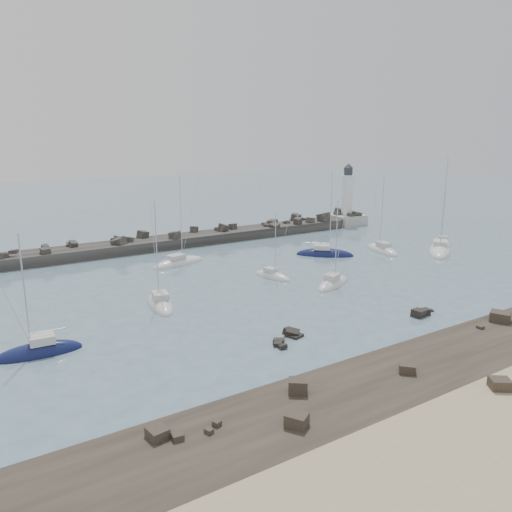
{
  "coord_description": "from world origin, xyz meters",
  "views": [
    {
      "loc": [
        -31.81,
        -46.65,
        20.05
      ],
      "look_at": [
        5.66,
        12.0,
        3.19
      ],
      "focal_mm": 35.0,
      "sensor_mm": 36.0,
      "label": 1
    }
  ],
  "objects_px": {
    "sailboat_3": "(160,304)",
    "sailboat_8": "(382,251)",
    "lighthouse": "(347,211)",
    "sailboat_4": "(179,263)",
    "sailboat_5": "(272,277)",
    "sailboat_7": "(325,255)",
    "sailboat_9": "(440,251)",
    "sailboat_2": "(39,353)",
    "sailboat_10": "(442,243)",
    "sailboat_6": "(333,284)"
  },
  "relations": [
    {
      "from": "sailboat_9",
      "to": "sailboat_10",
      "type": "relative_size",
      "value": 1.62
    },
    {
      "from": "sailboat_2",
      "to": "sailboat_10",
      "type": "xyz_separation_m",
      "value": [
        73.82,
        11.65,
        -0.02
      ]
    },
    {
      "from": "sailboat_3",
      "to": "sailboat_8",
      "type": "bearing_deg",
      "value": 7.8
    },
    {
      "from": "sailboat_5",
      "to": "sailboat_8",
      "type": "height_order",
      "value": "sailboat_8"
    },
    {
      "from": "sailboat_6",
      "to": "sailboat_8",
      "type": "bearing_deg",
      "value": 27.52
    },
    {
      "from": "sailboat_8",
      "to": "sailboat_5",
      "type": "bearing_deg",
      "value": -172.66
    },
    {
      "from": "lighthouse",
      "to": "sailboat_3",
      "type": "distance_m",
      "value": 65.17
    },
    {
      "from": "sailboat_2",
      "to": "sailboat_10",
      "type": "relative_size",
      "value": 1.15
    },
    {
      "from": "lighthouse",
      "to": "sailboat_3",
      "type": "bearing_deg",
      "value": -152.48
    },
    {
      "from": "sailboat_10",
      "to": "sailboat_3",
      "type": "bearing_deg",
      "value": -175.47
    },
    {
      "from": "sailboat_3",
      "to": "sailboat_4",
      "type": "xyz_separation_m",
      "value": [
        10.06,
        17.2,
        -0.02
      ]
    },
    {
      "from": "sailboat_5",
      "to": "sailboat_8",
      "type": "bearing_deg",
      "value": 7.34
    },
    {
      "from": "lighthouse",
      "to": "sailboat_6",
      "type": "relative_size",
      "value": 1.16
    },
    {
      "from": "sailboat_2",
      "to": "sailboat_9",
      "type": "height_order",
      "value": "sailboat_9"
    },
    {
      "from": "sailboat_5",
      "to": "lighthouse",
      "type": "bearing_deg",
      "value": 34.77
    },
    {
      "from": "sailboat_7",
      "to": "sailboat_10",
      "type": "height_order",
      "value": "sailboat_7"
    },
    {
      "from": "sailboat_4",
      "to": "sailboat_6",
      "type": "relative_size",
      "value": 1.19
    },
    {
      "from": "lighthouse",
      "to": "sailboat_5",
      "type": "height_order",
      "value": "lighthouse"
    },
    {
      "from": "sailboat_3",
      "to": "sailboat_10",
      "type": "height_order",
      "value": "sailboat_3"
    },
    {
      "from": "sailboat_8",
      "to": "sailboat_9",
      "type": "xyz_separation_m",
      "value": [
        8.1,
        -5.94,
        0.0
      ]
    },
    {
      "from": "lighthouse",
      "to": "sailboat_3",
      "type": "xyz_separation_m",
      "value": [
        -57.74,
        -30.08,
        -2.94
      ]
    },
    {
      "from": "sailboat_4",
      "to": "sailboat_8",
      "type": "bearing_deg",
      "value": -18.06
    },
    {
      "from": "lighthouse",
      "to": "sailboat_4",
      "type": "height_order",
      "value": "lighthouse"
    },
    {
      "from": "sailboat_4",
      "to": "sailboat_3",
      "type": "bearing_deg",
      "value": -120.33
    },
    {
      "from": "sailboat_6",
      "to": "sailboat_8",
      "type": "xyz_separation_m",
      "value": [
        21.04,
        10.96,
        0.0
      ]
    },
    {
      "from": "sailboat_2",
      "to": "sailboat_7",
      "type": "bearing_deg",
      "value": 18.43
    },
    {
      "from": "sailboat_6",
      "to": "sailboat_7",
      "type": "distance_m",
      "value": 17.58
    },
    {
      "from": "sailboat_9",
      "to": "lighthouse",
      "type": "bearing_deg",
      "value": 79.77
    },
    {
      "from": "sailboat_3",
      "to": "sailboat_9",
      "type": "relative_size",
      "value": 0.76
    },
    {
      "from": "lighthouse",
      "to": "sailboat_7",
      "type": "bearing_deg",
      "value": -139.06
    },
    {
      "from": "sailboat_2",
      "to": "sailboat_3",
      "type": "distance_m",
      "value": 16.46
    },
    {
      "from": "sailboat_2",
      "to": "sailboat_8",
      "type": "distance_m",
      "value": 60.56
    },
    {
      "from": "sailboat_4",
      "to": "lighthouse",
      "type": "bearing_deg",
      "value": 15.12
    },
    {
      "from": "sailboat_8",
      "to": "sailboat_9",
      "type": "height_order",
      "value": "sailboat_9"
    },
    {
      "from": "sailboat_7",
      "to": "sailboat_10",
      "type": "xyz_separation_m",
      "value": [
        25.24,
        -4.54,
        -0.01
      ]
    },
    {
      "from": "sailboat_4",
      "to": "sailboat_8",
      "type": "distance_m",
      "value": 35.94
    },
    {
      "from": "sailboat_6",
      "to": "sailboat_3",
      "type": "bearing_deg",
      "value": 168.05
    },
    {
      "from": "sailboat_2",
      "to": "sailboat_5",
      "type": "xyz_separation_m",
      "value": [
        33.24,
        9.71,
        -0.03
      ]
    },
    {
      "from": "lighthouse",
      "to": "sailboat_7",
      "type": "height_order",
      "value": "sailboat_7"
    },
    {
      "from": "lighthouse",
      "to": "sailboat_2",
      "type": "relative_size",
      "value": 1.15
    },
    {
      "from": "lighthouse",
      "to": "sailboat_9",
      "type": "bearing_deg",
      "value": -100.23
    },
    {
      "from": "sailboat_3",
      "to": "sailboat_9",
      "type": "xyz_separation_m",
      "value": [
        52.33,
        0.12,
        0.0
      ]
    },
    {
      "from": "lighthouse",
      "to": "sailboat_9",
      "type": "relative_size",
      "value": 0.81
    },
    {
      "from": "sailboat_2",
      "to": "sailboat_10",
      "type": "height_order",
      "value": "sailboat_2"
    },
    {
      "from": "sailboat_2",
      "to": "sailboat_7",
      "type": "distance_m",
      "value": 51.2
    },
    {
      "from": "sailboat_5",
      "to": "sailboat_7",
      "type": "height_order",
      "value": "sailboat_7"
    },
    {
      "from": "sailboat_4",
      "to": "sailboat_10",
      "type": "xyz_separation_m",
      "value": [
        48.85,
        -12.53,
        0.01
      ]
    },
    {
      "from": "sailboat_4",
      "to": "sailboat_10",
      "type": "distance_m",
      "value": 50.43
    },
    {
      "from": "lighthouse",
      "to": "sailboat_8",
      "type": "distance_m",
      "value": 27.72
    },
    {
      "from": "sailboat_5",
      "to": "sailboat_10",
      "type": "height_order",
      "value": "sailboat_10"
    }
  ]
}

